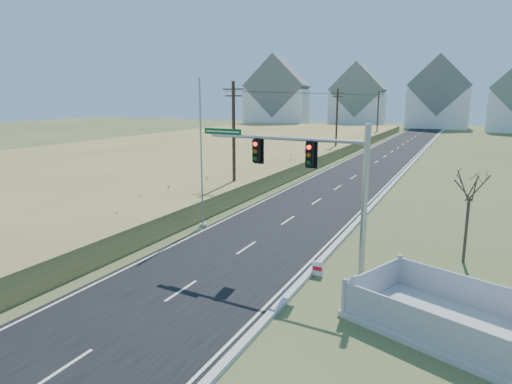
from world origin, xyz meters
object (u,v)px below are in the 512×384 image
object	(u,v)px
open_sign	(317,269)
flagpole	(202,169)
fence_enclosure	(443,320)
bare_tree	(471,184)
traffic_signal_mast	(324,182)

from	to	relation	value
open_sign	flagpole	xyz separation A→B (m)	(-8.80, 4.67, 3.21)
fence_enclosure	flagpole	bearing A→B (deg)	175.11
open_sign	fence_enclosure	bearing A→B (deg)	-22.59
flagpole	bare_tree	size ratio (longest dim) A/B	1.88
traffic_signal_mast	fence_enclosure	distance (m)	7.20
traffic_signal_mast	bare_tree	distance (m)	7.22
fence_enclosure	bare_tree	world-z (taller)	bare_tree
traffic_signal_mast	open_sign	world-z (taller)	traffic_signal_mast
flagpole	bare_tree	distance (m)	14.63
fence_enclosure	flagpole	distance (m)	16.21
bare_tree	traffic_signal_mast	bearing A→B (deg)	-143.36
traffic_signal_mast	flagpole	xyz separation A→B (m)	(-8.85, 4.30, -0.63)
traffic_signal_mast	bare_tree	size ratio (longest dim) A/B	1.78
flagpole	bare_tree	bearing A→B (deg)	0.02
open_sign	flagpole	bearing A→B (deg)	155.62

